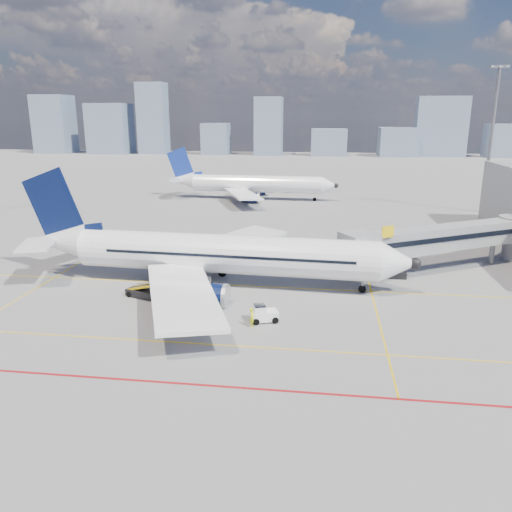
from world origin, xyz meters
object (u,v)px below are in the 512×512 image
Objects in this scene: second_aircraft at (249,184)px; ramp_worker at (252,317)px; main_aircraft at (209,254)px; cargo_dolly at (196,311)px; belt_loader at (147,292)px; baggage_tug at (263,313)px.

ramp_worker is (10.04, -66.05, -2.37)m from second_aircraft.
main_aircraft is 10.77m from cargo_dolly.
belt_loader is 3.30× the size of ramp_worker.
belt_loader reaches higher than baggage_tug.
belt_loader is 12.40m from ramp_worker.
main_aircraft is 1.14× the size of second_aircraft.
second_aircraft is (-3.97, 55.43, 0.01)m from main_aircraft.
main_aircraft is at bearing 89.91° from cargo_dolly.
main_aircraft reaches higher than second_aircraft.
main_aircraft is at bearing 26.46° from ramp_worker.
second_aircraft is 60.64m from belt_loader.
baggage_tug is (6.82, -9.43, -2.46)m from main_aircraft.
belt_loader is (-1.09, -60.57, -2.63)m from second_aircraft.
belt_loader is (-11.88, 4.29, -0.16)m from baggage_tug.
ramp_worker reaches higher than baggage_tug.
belt_loader is (-6.30, 5.35, -0.51)m from cargo_dolly.
main_aircraft is 11.89m from baggage_tug.
belt_loader reaches higher than cargo_dolly.
cargo_dolly is at bearing -80.27° from main_aircraft.
main_aircraft is 7.37× the size of belt_loader.
ramp_worker is (4.82, -0.13, -0.25)m from cargo_dolly.
main_aircraft reaches higher than cargo_dolly.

